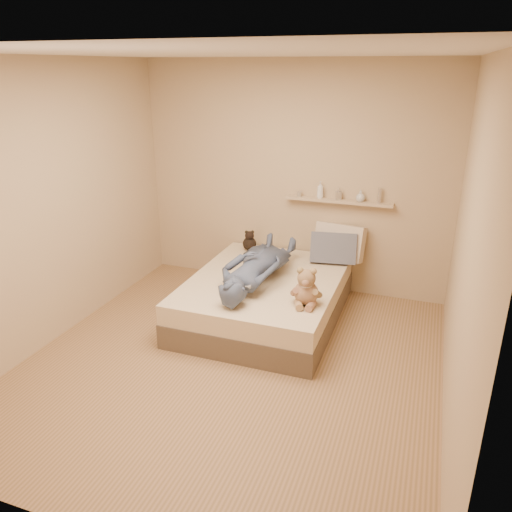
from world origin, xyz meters
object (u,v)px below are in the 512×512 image
at_px(dark_plush, 250,242).
at_px(pillow_cream, 339,242).
at_px(pillow_grey, 333,248).
at_px(person, 256,265).
at_px(game_console, 245,283).
at_px(bed, 265,298).
at_px(teddy_bear, 306,289).
at_px(wall_shelf, 339,201).

bearing_deg(dark_plush, pillow_cream, 4.82).
distance_m(pillow_grey, person, 1.01).
relative_size(game_console, person, 0.13).
bearing_deg(pillow_cream, pillow_grey, -105.36).
bearing_deg(bed, pillow_cream, 54.01).
bearing_deg(pillow_grey, teddy_bear, -90.94).
bearing_deg(pillow_grey, bed, -129.28).
bearing_deg(wall_shelf, teddy_bear, -90.18).
bearing_deg(dark_plush, teddy_bear, -50.01).
relative_size(teddy_bear, person, 0.25).
bearing_deg(game_console, person, 94.14).
xyz_separation_m(game_console, pillow_cream, (0.64, 1.33, 0.04)).
relative_size(bed, game_console, 9.74).
bearing_deg(bed, teddy_bear, -39.26).
bearing_deg(wall_shelf, pillow_cream, -56.24).
xyz_separation_m(game_console, teddy_bear, (0.58, 0.06, -0.01)).
xyz_separation_m(person, wall_shelf, (0.61, 1.01, 0.47)).
bearing_deg(game_console, bed, 86.29).
height_order(game_console, pillow_grey, pillow_grey).
height_order(teddy_bear, person, teddy_bear).
distance_m(teddy_bear, person, 0.70).
distance_m(game_console, person, 0.41).
height_order(game_console, person, person).
distance_m(pillow_cream, pillow_grey, 0.15).
bearing_deg(person, dark_plush, -63.13).
bearing_deg(pillow_cream, bed, -125.99).
height_order(dark_plush, wall_shelf, wall_shelf).
distance_m(pillow_cream, wall_shelf, 0.46).
distance_m(game_console, dark_plush, 1.31).
bearing_deg(wall_shelf, game_console, -112.41).
distance_m(dark_plush, wall_shelf, 1.15).
relative_size(bed, pillow_cream, 3.45).
relative_size(dark_plush, person, 0.17).
height_order(teddy_bear, pillow_cream, pillow_cream).
height_order(dark_plush, pillow_grey, pillow_grey).
xyz_separation_m(game_console, person, (-0.03, 0.40, 0.02)).
bearing_deg(pillow_cream, teddy_bear, -92.56).
relative_size(bed, person, 1.29).
bearing_deg(pillow_cream, game_console, -115.47).
relative_size(dark_plush, pillow_grey, 0.50).
bearing_deg(teddy_bear, pillow_grey, 89.06).
height_order(game_console, wall_shelf, wall_shelf).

